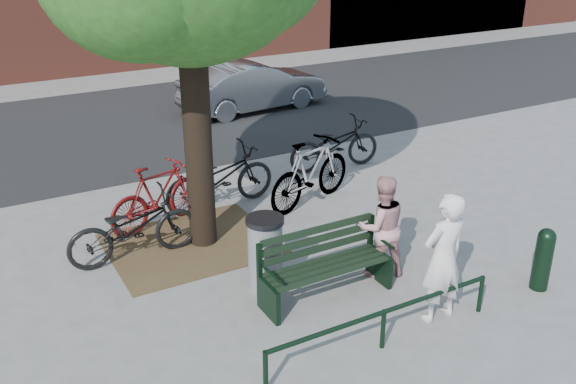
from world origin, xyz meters
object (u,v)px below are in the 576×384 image
litter_bin (265,253)px  park_bench (323,262)px  person_right (381,227)px  parked_car (253,86)px  bollard (543,257)px  bicycle_c (220,178)px  person_left (443,258)px

litter_bin → park_bench: bearing=-42.5°
person_right → parked_car: (2.07, 8.08, -0.11)m
parked_car → litter_bin: bearing=149.5°
person_right → bollard: bearing=155.2°
bollard → bicycle_c: bearing=120.7°
person_left → bollard: size_ratio=1.90×
person_left → parked_car: bearing=-104.0°
bollard → parked_car: bearing=87.3°
person_left → person_right: person_left is taller
park_bench → bollard: 2.88m
person_left → bollard: (1.64, -0.14, -0.36)m
bollard → litter_bin: litter_bin is taller
park_bench → person_right: size_ratio=1.20×
person_right → litter_bin: person_right is taller
bollard → litter_bin: (-3.16, 1.79, 0.05)m
bollard → person_left: bearing=175.3°
bollard → park_bench: bearing=154.0°
person_right → litter_bin: size_ratio=1.42×
park_bench → bollard: size_ratio=1.99×
person_right → bollard: (1.64, -1.34, -0.26)m
person_left → person_right: 1.20m
person_left → litter_bin: size_ratio=1.63×
person_left → bollard: person_left is taller
bicycle_c → parked_car: size_ratio=0.53×
parked_car → person_right: bearing=160.3°
person_right → bollard: size_ratio=1.66×
park_bench → person_right: bearing=4.3°
park_bench → parked_car: 8.70m
person_right → bollard: person_right is taller
person_left → bicycle_c: size_ratio=0.84×
litter_bin → bicycle_c: size_ratio=0.52×
person_right → bicycle_c: person_right is taller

